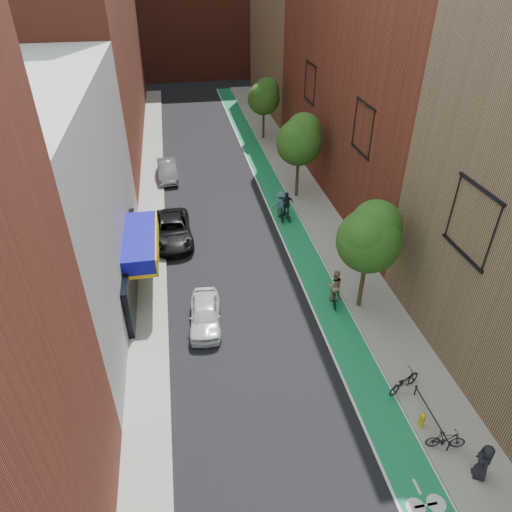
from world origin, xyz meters
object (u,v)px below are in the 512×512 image
parked_car_black (172,230)px  pedestrian (484,462)px  cyclist_lane_mid (287,209)px  fire_hydrant (422,419)px  parked_car_white (205,314)px  cyclist_lane_near (334,289)px  parked_car_silver (167,170)px  cyclist_lane_far (281,207)px

parked_car_black → pedestrian: 22.31m
cyclist_lane_mid → pedestrian: size_ratio=1.28×
parked_car_black → fire_hydrant: 19.66m
fire_hydrant → parked_car_white: bearing=135.9°
parked_car_black → cyclist_lane_near: bearing=-46.8°
parked_car_white → parked_car_silver: (-1.60, 19.52, 0.07)m
cyclist_lane_far → cyclist_lane_mid: bearing=168.6°
cyclist_lane_near → pedestrian: 11.08m
parked_car_white → pedestrian: bearing=-43.0°
parked_car_silver → fire_hydrant: size_ratio=6.02×
cyclist_lane_near → fire_hydrant: size_ratio=2.93×
pedestrian → cyclist_lane_near: bearing=-145.1°
cyclist_lane_near → cyclist_lane_mid: 10.05m
cyclist_lane_mid → parked_car_black: bearing=1.3°
parked_car_white → cyclist_lane_mid: cyclist_lane_mid is taller
parked_car_white → fire_hydrant: 11.56m
parked_car_silver → cyclist_lane_near: size_ratio=2.06×
parked_car_silver → cyclist_lane_mid: size_ratio=2.10×
parked_car_silver → parked_car_black: bearing=-91.5°
cyclist_lane_near → cyclist_lane_mid: size_ratio=1.02×
parked_car_white → parked_car_black: size_ratio=0.72×
cyclist_lane_near → cyclist_lane_far: (-0.75, 10.13, -0.00)m
cyclist_lane_mid → cyclist_lane_far: (-0.44, 0.08, 0.14)m
cyclist_lane_far → parked_car_white: bearing=57.2°
cyclist_lane_mid → parked_car_silver: bearing=-55.0°
parked_car_white → parked_car_black: parked_car_black is taller
cyclist_lane_mid → cyclist_lane_far: cyclist_lane_far is taller
cyclist_lane_mid → cyclist_lane_far: size_ratio=0.97×
parked_car_white → cyclist_lane_near: (7.27, 0.42, 0.33)m
cyclist_lane_near → pedestrian: cyclist_lane_near is taller
fire_hydrant → pedestrian: bearing=-65.0°
parked_car_black → parked_car_silver: size_ratio=1.22×
parked_car_black → cyclist_lane_mid: cyclist_lane_mid is taller
parked_car_white → fire_hydrant: (8.30, -8.05, -0.13)m
parked_car_white → pedestrian: pedestrian is taller
parked_car_white → parked_car_silver: size_ratio=0.88×
cyclist_lane_mid → pedestrian: (2.46, -20.92, 0.13)m
parked_car_white → cyclist_lane_far: bearing=63.3°
cyclist_lane_mid → fire_hydrant: 18.57m
cyclist_lane_far → fire_hydrant: size_ratio=2.94×
parked_car_black → fire_hydrant: bearing=-62.5°
pedestrian → fire_hydrant: bearing=-131.3°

